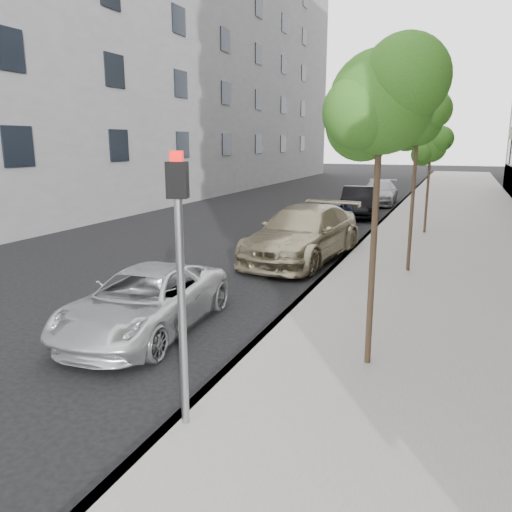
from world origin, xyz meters
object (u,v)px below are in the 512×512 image
Objects in this scene: sedan_black at (359,202)px; signal_pole at (180,262)px; tree_mid at (419,122)px; sedan_rear at (379,192)px; minivan at (145,301)px; tree_far at (432,147)px; sedan_blue at (329,216)px; suv at (303,233)px; tree_near at (383,102)px.

signal_pole is at bearing -92.36° from sedan_black.
signal_pole is 20.12m from sedan_black.
sedan_rear is at bearing 101.52° from tree_mid.
sedan_rear is (1.08, 22.69, 0.09)m from minivan.
tree_far is (0.00, 6.50, -0.69)m from tree_mid.
sedan_blue is (0.57, 12.45, 0.02)m from minivan.
tree_far is at bearing 66.07° from suv.
tree_far is at bearing 67.09° from minivan.
sedan_black is (-3.50, 4.30, -2.74)m from tree_far.
signal_pole is 15.49m from sedan_blue.
sedan_blue is at bearing 101.46° from suv.
suv reaches higher than sedan_rear.
tree_far is 15.85m from signal_pole.
suv is 1.29× the size of sedan_black.
signal_pole is 25.60m from sedan_rear.
sedan_rear is (0.00, 15.60, -0.13)m from suv.
sedan_blue is 10.25m from sedan_rear.
sedan_blue is 0.84× the size of sedan_black.
tree_far reaches higher than signal_pole.
tree_mid reaches higher than suv.
suv is (-3.33, -5.78, -2.64)m from tree_far.
tree_far is 6.18m from sedan_black.
tree_far is at bearing 7.78° from sedan_blue.
tree_mid is 0.99× the size of sedan_rear.
tree_mid reaches higher than signal_pole.
sedan_rear reaches higher than sedan_blue.
sedan_rear is (-3.33, 16.32, -3.46)m from tree_mid.
signal_pole is 10.12m from suv.
sedan_black is at bearing 82.97° from minivan.
tree_mid is at bearing 51.31° from minivan.
tree_mid is 8.01m from sedan_blue.
signal_pole is at bearing -124.91° from tree_near.
tree_mid is 9.57m from signal_pole.
sedan_black is (-0.17, 10.08, -0.10)m from suv.
signal_pole reaches higher than sedan_black.
signal_pole is 0.59× the size of suv.
suv is 5.39m from sedan_blue.
sedan_rear is at bearing 83.27° from minivan.
tree_mid is 1.08× the size of sedan_black.
signal_pole is 0.78× the size of minivan.
minivan is 17.19m from sedan_black.
minivan is 0.98× the size of sedan_black.
tree_mid is 1.17× the size of tree_far.
tree_mid is 1.41× the size of signal_pole.
tree_mid reaches higher than sedan_black.
minivan is 0.91× the size of sedan_rear.
tree_far reaches higher than suv.
tree_mid is 6.54m from tree_far.
sedan_black is at bearing -94.47° from sedan_rear.
signal_pole is 4.13m from minivan.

